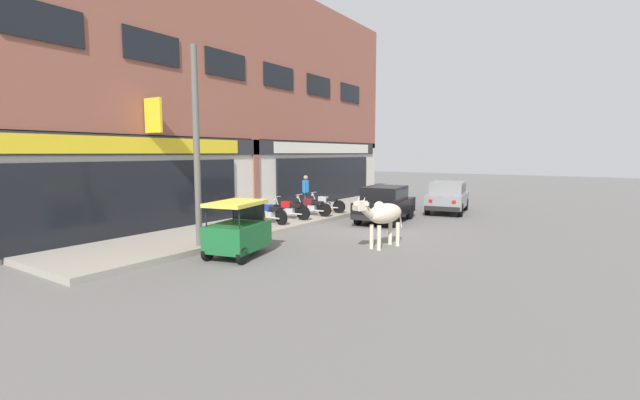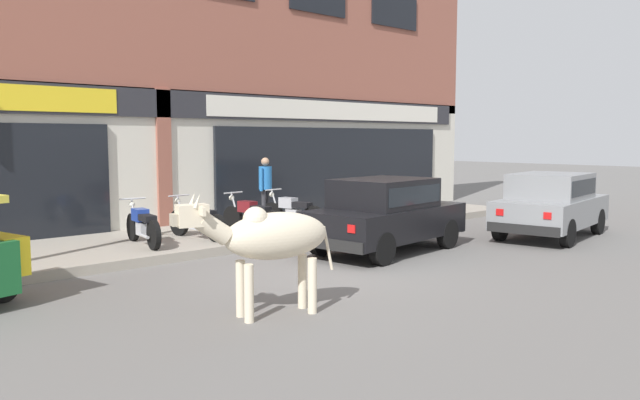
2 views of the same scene
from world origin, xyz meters
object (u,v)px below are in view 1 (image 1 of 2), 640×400
(motorcycle_0, at_px, (270,213))
(motorcycle_2, at_px, (311,206))
(car_1, at_px, (385,202))
(car_0, at_px, (448,195))
(cow, at_px, (383,214))
(auto_rickshaw, at_px, (239,232))
(motorcycle_3, at_px, (326,204))
(pedestrian, at_px, (306,189))
(utility_pole, at_px, (197,147))
(motorcycle_1, at_px, (290,209))

(motorcycle_0, relative_size, motorcycle_2, 1.00)
(car_1, bearing_deg, car_0, -17.19)
(cow, distance_m, car_1, 4.86)
(auto_rickshaw, height_order, motorcycle_0, auto_rickshaw)
(car_1, distance_m, motorcycle_3, 2.87)
(motorcycle_2, bearing_deg, car_1, -66.86)
(motorcycle_0, relative_size, pedestrian, 1.13)
(auto_rickshaw, height_order, motorcycle_3, auto_rickshaw)
(car_0, height_order, motorcycle_2, car_0)
(pedestrian, bearing_deg, auto_rickshaw, -156.96)
(cow, bearing_deg, motorcycle_0, 81.20)
(cow, bearing_deg, utility_pole, 128.95)
(cow, relative_size, utility_pole, 0.38)
(car_0, relative_size, car_1, 1.01)
(car_1, distance_m, motorcycle_1, 3.89)
(car_0, bearing_deg, motorcycle_2, 142.59)
(motorcycle_0, xyz_separation_m, pedestrian, (3.78, 1.04, 0.60))
(car_1, bearing_deg, motorcycle_1, 129.22)
(car_1, height_order, auto_rickshaw, auto_rickshaw)
(motorcycle_0, distance_m, motorcycle_3, 3.65)
(car_1, height_order, motorcycle_2, car_1)
(motorcycle_3, bearing_deg, motorcycle_2, -177.74)
(motorcycle_2, bearing_deg, utility_pole, -174.17)
(car_0, bearing_deg, motorcycle_0, 151.13)
(motorcycle_1, height_order, motorcycle_3, same)
(car_0, xyz_separation_m, car_1, (-4.16, 1.29, 0.00))
(cow, relative_size, car_1, 0.56)
(motorcycle_0, bearing_deg, car_1, -39.59)
(car_0, xyz_separation_m, auto_rickshaw, (-11.70, 2.08, -0.15))
(cow, relative_size, pedestrian, 1.32)
(motorcycle_1, bearing_deg, motorcycle_3, -3.39)
(utility_pole, bearing_deg, motorcycle_1, 9.22)
(utility_pole, bearing_deg, motorcycle_3, 5.29)
(cow, bearing_deg, car_1, 24.35)
(utility_pole, bearing_deg, motorcycle_0, 12.00)
(motorcycle_2, distance_m, motorcycle_3, 1.20)
(motorcycle_2, bearing_deg, cow, -123.81)
(auto_rickshaw, bearing_deg, motorcycle_1, 23.46)
(motorcycle_2, height_order, pedestrian, pedestrian)
(motorcycle_3, relative_size, utility_pole, 0.32)
(motorcycle_0, xyz_separation_m, utility_pole, (-4.13, -0.88, 2.40))
(auto_rickshaw, distance_m, motorcycle_1, 5.55)
(car_0, height_order, motorcycle_1, car_0)
(motorcycle_1, xyz_separation_m, pedestrian, (2.58, 1.05, 0.60))
(car_1, height_order, utility_pole, utility_pole)
(motorcycle_0, relative_size, utility_pole, 0.32)
(cow, distance_m, motorcycle_2, 5.81)
(car_0, relative_size, pedestrian, 2.36)
(auto_rickshaw, height_order, utility_pole, utility_pole)
(motorcycle_0, bearing_deg, pedestrian, 15.40)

